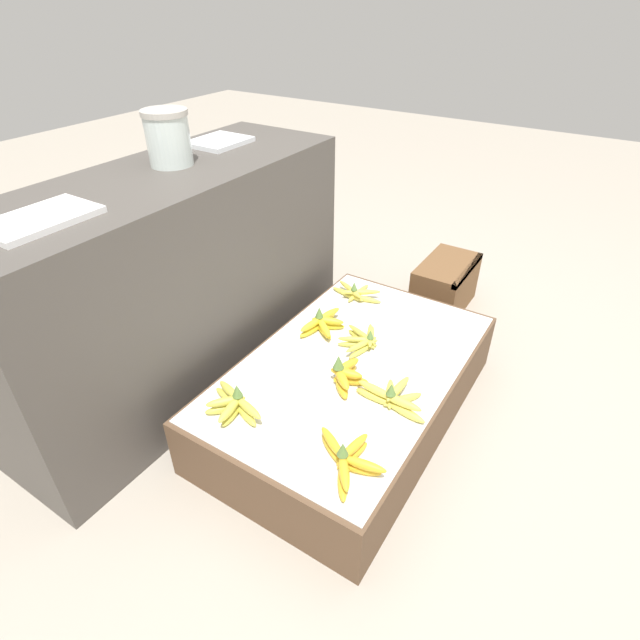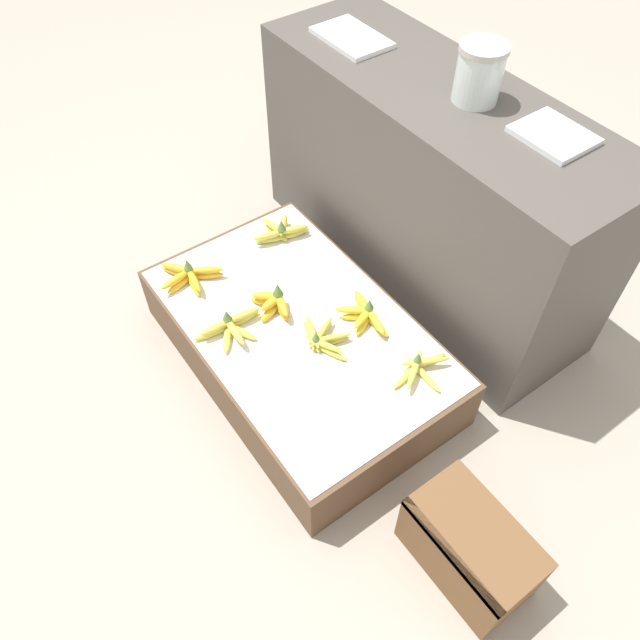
{
  "view_description": "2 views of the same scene",
  "coord_description": "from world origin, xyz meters",
  "px_view_note": "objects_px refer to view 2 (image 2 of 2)",
  "views": [
    {
      "loc": [
        -1.24,
        -0.65,
        1.37
      ],
      "look_at": [
        -0.05,
        0.1,
        0.42
      ],
      "focal_mm": 28.0,
      "sensor_mm": 36.0,
      "label": 1
    },
    {
      "loc": [
        1.17,
        -0.75,
        1.94
      ],
      "look_at": [
        0.1,
        0.02,
        0.35
      ],
      "focal_mm": 35.0,
      "sensor_mm": 36.0,
      "label": 2
    }
  ],
  "objects_px": {
    "banana_bunch_front_left": "(189,276)",
    "foam_tray_white": "(352,37)",
    "banana_bunch_front_midleft": "(231,327)",
    "wooden_crate": "(469,548)",
    "banana_bunch_back_midright": "(365,314)",
    "banana_bunch_back_right": "(419,368)",
    "banana_bunch_middle_midright": "(322,339)",
    "banana_bunch_back_left": "(281,231)",
    "banana_bunch_middle_midleft": "(274,303)",
    "glass_jar": "(479,73)"
  },
  "relations": [
    {
      "from": "banana_bunch_middle_midleft",
      "to": "foam_tray_white",
      "type": "bearing_deg",
      "value": 124.72
    },
    {
      "from": "banana_bunch_middle_midright",
      "to": "banana_bunch_back_midright",
      "type": "bearing_deg",
      "value": 88.69
    },
    {
      "from": "banana_bunch_middle_midleft",
      "to": "banana_bunch_middle_midright",
      "type": "relative_size",
      "value": 0.78
    },
    {
      "from": "banana_bunch_back_right",
      "to": "glass_jar",
      "type": "bearing_deg",
      "value": 129.63
    },
    {
      "from": "banana_bunch_back_midright",
      "to": "banana_bunch_back_left",
      "type": "bearing_deg",
      "value": -179.53
    },
    {
      "from": "banana_bunch_back_left",
      "to": "banana_bunch_back_midright",
      "type": "height_order",
      "value": "banana_bunch_back_left"
    },
    {
      "from": "banana_bunch_front_left",
      "to": "banana_bunch_back_midright",
      "type": "distance_m",
      "value": 0.67
    },
    {
      "from": "banana_bunch_front_midleft",
      "to": "banana_bunch_back_midright",
      "type": "relative_size",
      "value": 1.16
    },
    {
      "from": "banana_bunch_back_right",
      "to": "glass_jar",
      "type": "distance_m",
      "value": 0.95
    },
    {
      "from": "banana_bunch_front_midleft",
      "to": "banana_bunch_back_left",
      "type": "bearing_deg",
      "value": 126.71
    },
    {
      "from": "banana_bunch_back_left",
      "to": "banana_bunch_middle_midright",
      "type": "bearing_deg",
      "value": -18.65
    },
    {
      "from": "banana_bunch_front_left",
      "to": "banana_bunch_middle_midright",
      "type": "xyz_separation_m",
      "value": [
        0.52,
        0.23,
        -0.01
      ]
    },
    {
      "from": "banana_bunch_back_right",
      "to": "glass_jar",
      "type": "xyz_separation_m",
      "value": [
        -0.43,
        0.52,
        0.67
      ]
    },
    {
      "from": "glass_jar",
      "to": "banana_bunch_front_left",
      "type": "bearing_deg",
      "value": -111.67
    },
    {
      "from": "banana_bunch_middle_midright",
      "to": "banana_bunch_back_left",
      "type": "relative_size",
      "value": 0.99
    },
    {
      "from": "banana_bunch_middle_midright",
      "to": "banana_bunch_back_right",
      "type": "xyz_separation_m",
      "value": [
        0.28,
        0.19,
        -0.0
      ]
    },
    {
      "from": "banana_bunch_front_left",
      "to": "banana_bunch_middle_midleft",
      "type": "xyz_separation_m",
      "value": [
        0.3,
        0.18,
        0.01
      ]
    },
    {
      "from": "banana_bunch_middle_midright",
      "to": "banana_bunch_back_right",
      "type": "height_order",
      "value": "banana_bunch_back_right"
    },
    {
      "from": "wooden_crate",
      "to": "banana_bunch_back_right",
      "type": "bearing_deg",
      "value": 155.45
    },
    {
      "from": "banana_bunch_back_midright",
      "to": "glass_jar",
      "type": "distance_m",
      "value": 0.86
    },
    {
      "from": "banana_bunch_back_left",
      "to": "foam_tray_white",
      "type": "bearing_deg",
      "value": 110.4
    },
    {
      "from": "banana_bunch_back_midright",
      "to": "banana_bunch_back_right",
      "type": "bearing_deg",
      "value": 1.55
    },
    {
      "from": "banana_bunch_back_midright",
      "to": "glass_jar",
      "type": "xyz_separation_m",
      "value": [
        -0.15,
        0.53,
        0.66
      ]
    },
    {
      "from": "banana_bunch_middle_midright",
      "to": "glass_jar",
      "type": "distance_m",
      "value": 0.99
    },
    {
      "from": "glass_jar",
      "to": "banana_bunch_front_midleft",
      "type": "bearing_deg",
      "value": -94.65
    },
    {
      "from": "banana_bunch_middle_midleft",
      "to": "glass_jar",
      "type": "height_order",
      "value": "glass_jar"
    },
    {
      "from": "foam_tray_white",
      "to": "wooden_crate",
      "type": "bearing_deg",
      "value": -24.4
    },
    {
      "from": "banana_bunch_middle_midleft",
      "to": "foam_tray_white",
      "type": "distance_m",
      "value": 1.01
    },
    {
      "from": "banana_bunch_middle_midleft",
      "to": "banana_bunch_back_midright",
      "type": "xyz_separation_m",
      "value": [
        0.23,
        0.23,
        -0.01
      ]
    },
    {
      "from": "banana_bunch_front_left",
      "to": "banana_bunch_middle_midright",
      "type": "height_order",
      "value": "banana_bunch_front_left"
    },
    {
      "from": "banana_bunch_middle_midright",
      "to": "glass_jar",
      "type": "height_order",
      "value": "glass_jar"
    },
    {
      "from": "banana_bunch_back_left",
      "to": "banana_bunch_back_right",
      "type": "bearing_deg",
      "value": 0.84
    },
    {
      "from": "banana_bunch_middle_midright",
      "to": "banana_bunch_back_left",
      "type": "xyz_separation_m",
      "value": [
        -0.53,
        0.18,
        0.01
      ]
    },
    {
      "from": "banana_bunch_front_left",
      "to": "foam_tray_white",
      "type": "relative_size",
      "value": 0.85
    },
    {
      "from": "banana_bunch_back_right",
      "to": "glass_jar",
      "type": "height_order",
      "value": "glass_jar"
    },
    {
      "from": "foam_tray_white",
      "to": "banana_bunch_front_midleft",
      "type": "bearing_deg",
      "value": -61.27
    },
    {
      "from": "banana_bunch_back_midright",
      "to": "foam_tray_white",
      "type": "distance_m",
      "value": 1.02
    },
    {
      "from": "banana_bunch_middle_midright",
      "to": "wooden_crate",
      "type": "bearing_deg",
      "value": -2.89
    },
    {
      "from": "banana_bunch_front_left",
      "to": "banana_bunch_back_right",
      "type": "height_order",
      "value": "banana_bunch_front_left"
    },
    {
      "from": "banana_bunch_middle_midright",
      "to": "banana_bunch_front_midleft",
      "type": "bearing_deg",
      "value": -134.55
    },
    {
      "from": "banana_bunch_front_midleft",
      "to": "glass_jar",
      "type": "xyz_separation_m",
      "value": [
        0.08,
        0.94,
        0.66
      ]
    },
    {
      "from": "banana_bunch_middle_midright",
      "to": "foam_tray_white",
      "type": "xyz_separation_m",
      "value": [
        -0.7,
        0.63,
        0.59
      ]
    },
    {
      "from": "banana_bunch_front_left",
      "to": "banana_bunch_back_left",
      "type": "distance_m",
      "value": 0.41
    },
    {
      "from": "banana_bunch_front_left",
      "to": "banana_bunch_back_midright",
      "type": "xyz_separation_m",
      "value": [
        0.53,
        0.42,
        -0.0
      ]
    },
    {
      "from": "banana_bunch_middle_midright",
      "to": "foam_tray_white",
      "type": "height_order",
      "value": "foam_tray_white"
    },
    {
      "from": "banana_bunch_front_midleft",
      "to": "banana_bunch_front_left",
      "type": "bearing_deg",
      "value": -179.26
    },
    {
      "from": "banana_bunch_back_right",
      "to": "banana_bunch_middle_midleft",
      "type": "bearing_deg",
      "value": -154.63
    },
    {
      "from": "banana_bunch_front_left",
      "to": "banana_bunch_middle_midleft",
      "type": "distance_m",
      "value": 0.35
    },
    {
      "from": "banana_bunch_middle_midleft",
      "to": "banana_bunch_back_left",
      "type": "bearing_deg",
      "value": 143.12
    },
    {
      "from": "wooden_crate",
      "to": "banana_bunch_back_midright",
      "type": "bearing_deg",
      "value": 164.15
    }
  ]
}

